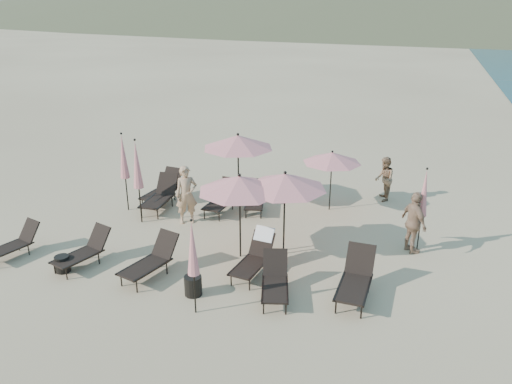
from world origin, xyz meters
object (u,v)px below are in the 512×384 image
(lounger_5, at_px, (356,278))
(lounger_9, at_px, (255,198))
(umbrella_open_2, at_px, (238,142))
(lounger_6, at_px, (163,188))
(beachgoer_b, at_px, (384,179))
(lounger_8, at_px, (222,198))
(side_table_1, at_px, (193,285))
(lounger_1, at_px, (84,250))
(umbrella_open_0, at_px, (240,184))
(lounger_2, at_px, (151,259))
(umbrella_closed_1, at_px, (424,193))
(beachgoer_a, at_px, (186,195))
(lounger_7, at_px, (160,195))
(lounger_0, at_px, (14,243))
(lounger_3, at_px, (255,255))
(lounger_4, at_px, (275,280))
(umbrella_closed_3, at_px, (137,165))
(umbrella_closed_2, at_px, (123,157))
(umbrella_closed_0, at_px, (193,249))
(umbrella_open_1, at_px, (285,181))
(umbrella_open_3, at_px, (332,158))
(side_table_0, at_px, (63,264))
(beachgoer_c, at_px, (414,223))

(lounger_5, height_order, lounger_9, lounger_5)
(umbrella_open_2, bearing_deg, lounger_6, -168.84)
(lounger_6, distance_m, beachgoer_b, 7.63)
(lounger_8, bearing_deg, side_table_1, -72.35)
(lounger_1, bearing_deg, umbrella_open_0, 41.84)
(lounger_2, xyz_separation_m, umbrella_closed_1, (6.31, 3.59, 1.22))
(lounger_5, xyz_separation_m, beachgoer_a, (-5.56, 2.60, 0.44))
(lounger_1, xyz_separation_m, lounger_7, (0.04, 4.03, 0.06))
(umbrella_open_0, height_order, side_table_1, umbrella_open_0)
(lounger_0, bearing_deg, lounger_7, 78.95)
(lounger_1, distance_m, lounger_6, 4.64)
(lounger_0, xyz_separation_m, lounger_3, (6.44, 1.21, 0.09))
(lounger_4, relative_size, lounger_5, 0.93)
(lounger_7, distance_m, umbrella_closed_3, 1.82)
(lounger_0, relative_size, umbrella_closed_2, 0.60)
(umbrella_closed_0, xyz_separation_m, side_table_1, (-0.36, 0.65, -1.34))
(lounger_8, bearing_deg, lounger_2, -88.16)
(lounger_4, height_order, umbrella_closed_3, umbrella_closed_3)
(lounger_9, xyz_separation_m, side_table_1, (0.25, -5.34, -0.17))
(lounger_0, bearing_deg, umbrella_closed_3, 71.42)
(lounger_7, distance_m, umbrella_open_1, 5.32)
(umbrella_closed_2, distance_m, beachgoer_b, 8.78)
(umbrella_closed_0, xyz_separation_m, umbrella_closed_2, (-4.61, 4.67, 0.25))
(lounger_8, xyz_separation_m, beachgoer_a, (-0.69, -1.17, 0.47))
(lounger_5, relative_size, umbrella_closed_3, 0.67)
(umbrella_closed_2, bearing_deg, umbrella_open_1, -13.47)
(umbrella_open_0, height_order, umbrella_open_3, umbrella_open_0)
(lounger_0, bearing_deg, umbrella_open_3, 54.07)
(umbrella_closed_0, distance_m, umbrella_closed_2, 6.56)
(lounger_0, bearing_deg, lounger_3, 26.46)
(lounger_3, height_order, lounger_7, lounger_7)
(umbrella_open_3, distance_m, umbrella_closed_1, 3.53)
(lounger_4, height_order, umbrella_closed_2, umbrella_closed_2)
(lounger_9, height_order, side_table_0, lounger_9)
(lounger_8, xyz_separation_m, side_table_1, (1.24, -4.89, -0.21))
(lounger_3, xyz_separation_m, beachgoer_b, (2.65, 6.14, 0.28))
(lounger_0, xyz_separation_m, umbrella_open_0, (5.79, 1.90, 1.70))
(lounger_4, xyz_separation_m, umbrella_closed_1, (3.11, 3.53, 1.25))
(lounger_8, bearing_deg, beachgoer_c, -6.19)
(lounger_5, relative_size, lounger_8, 1.06)
(lounger_5, distance_m, lounger_8, 6.15)
(lounger_9, bearing_deg, side_table_0, -136.24)
(lounger_3, height_order, lounger_8, lounger_3)
(umbrella_open_0, height_order, side_table_0, umbrella_open_0)
(lounger_3, distance_m, umbrella_closed_2, 6.04)
(umbrella_closed_0, relative_size, umbrella_closed_3, 0.84)
(lounger_4, height_order, side_table_0, lounger_4)
(umbrella_open_3, height_order, umbrella_closed_0, umbrella_closed_0)
(beachgoer_a, distance_m, beachgoer_b, 6.83)
(lounger_7, bearing_deg, umbrella_closed_1, -5.93)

